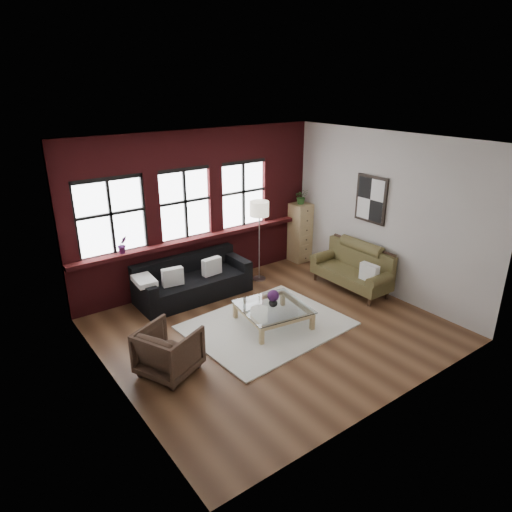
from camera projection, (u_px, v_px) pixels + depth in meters
floor at (272, 328)px, 8.00m from camera, size 5.50×5.50×0.00m
ceiling at (274, 142)px, 6.84m from camera, size 5.50×5.50×0.00m
wall_back at (197, 209)px, 9.30m from camera, size 5.50×0.00×5.50m
wall_front at (400, 298)px, 5.54m from camera, size 5.50×0.00×5.50m
wall_left at (106, 284)px, 5.90m from camera, size 0.00×5.00×5.00m
wall_right at (383, 215)px, 8.93m from camera, size 0.00×5.00×5.00m
brick_backwall at (199, 210)px, 9.25m from camera, size 5.50×0.12×3.20m
sill_ledge at (202, 237)px, 9.39m from camera, size 5.50×0.30×0.08m
window_left at (110, 218)px, 8.21m from camera, size 1.38×0.10×1.50m
window_mid at (185, 205)px, 9.04m from camera, size 1.38×0.10×1.50m
window_right at (243, 195)px, 9.81m from camera, size 1.38×0.10×1.50m
wall_poster at (371, 199)px, 9.05m from camera, size 0.05×0.74×0.94m
shag_rug at (267, 325)px, 8.07m from camera, size 2.79×2.26×0.03m
dark_sofa at (193, 278)px, 9.01m from camera, size 2.26×0.91×0.82m
pillow_a at (173, 277)px, 8.60m from camera, size 0.42×0.20×0.34m
pillow_b at (212, 266)px, 9.07m from camera, size 0.41×0.17×0.34m
vintage_settee at (351, 268)px, 9.33m from camera, size 0.78×1.75×0.94m
pillow_settee at (369, 272)px, 8.84m from camera, size 0.16×0.39×0.34m
armchair at (169, 351)px, 6.68m from camera, size 1.05×1.04×0.73m
coffee_table at (273, 316)px, 8.06m from camera, size 1.27×1.27×0.38m
vase at (273, 302)px, 7.96m from camera, size 0.18×0.18×0.17m
flowers at (273, 296)px, 7.91m from camera, size 0.21×0.21×0.21m
drawer_chest at (300, 233)px, 10.76m from camera, size 0.43×0.43×1.39m
potted_plant_top at (301, 197)px, 10.44m from camera, size 0.39×0.36×0.34m
floor_lamp at (259, 238)px, 9.61m from camera, size 0.40×0.40×1.89m
sill_plant at (122, 245)px, 8.36m from camera, size 0.19×0.16×0.33m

